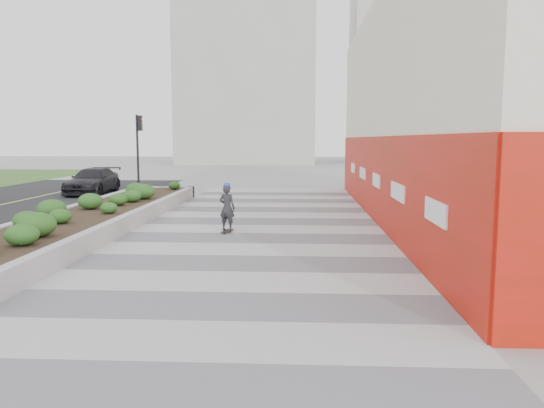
{
  "coord_description": "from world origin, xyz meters",
  "views": [
    {
      "loc": [
        1.3,
        -10.34,
        2.9
      ],
      "look_at": [
        0.53,
        4.38,
        1.1
      ],
      "focal_mm": 35.0,
      "sensor_mm": 36.0,
      "label": 1
    }
  ],
  "objects": [
    {
      "name": "walkway",
      "position": [
        0.0,
        3.0,
        0.01
      ],
      "size": [
        8.0,
        36.0,
        0.01
      ],
      "primitive_type": "cube",
      "color": "#A8A8AD",
      "rests_on": "ground"
    },
    {
      "name": "car_dark",
      "position": [
        -9.81,
        17.52,
        0.68
      ],
      "size": [
        2.01,
        4.74,
        1.36
      ],
      "primitive_type": "imported",
      "rotation": [
        0.0,
        0.0,
        0.02
      ],
      "color": "black",
      "rests_on": "ground"
    },
    {
      "name": "building",
      "position": [
        6.98,
        8.98,
        3.98
      ],
      "size": [
        6.04,
        24.08,
        8.0
      ],
      "color": "silver",
      "rests_on": "ground"
    },
    {
      "name": "ground",
      "position": [
        0.0,
        0.0,
        0.0
      ],
      "size": [
        160.0,
        160.0,
        0.0
      ],
      "primitive_type": "plane",
      "color": "gray",
      "rests_on": "ground"
    },
    {
      "name": "distant_bldg_north_l",
      "position": [
        -5.0,
        55.0,
        10.0
      ],
      "size": [
        16.0,
        12.0,
        20.0
      ],
      "primitive_type": "cube",
      "color": "#ADAAA3",
      "rests_on": "ground"
    },
    {
      "name": "planter",
      "position": [
        -5.5,
        7.0,
        0.42
      ],
      "size": [
        3.0,
        18.0,
        0.9
      ],
      "color": "#9E9EA0",
      "rests_on": "ground"
    },
    {
      "name": "distant_bldg_north_r",
      "position": [
        15.0,
        60.0,
        12.0
      ],
      "size": [
        14.0,
        10.0,
        24.0
      ],
      "primitive_type": "cube",
      "color": "#ADAAA3",
      "rests_on": "ground"
    },
    {
      "name": "traffic_signal_near",
      "position": [
        -7.23,
        17.5,
        2.76
      ],
      "size": [
        0.33,
        0.28,
        4.2
      ],
      "color": "black",
      "rests_on": "ground"
    },
    {
      "name": "manhole_cover",
      "position": [
        0.5,
        3.0,
        0.0
      ],
      "size": [
        0.44,
        0.44,
        0.01
      ],
      "primitive_type": "cylinder",
      "color": "#595654",
      "rests_on": "ground"
    },
    {
      "name": "skateboarder",
      "position": [
        -0.95,
        5.89,
        0.8
      ],
      "size": [
        0.61,
        0.75,
        1.58
      ],
      "rotation": [
        0.0,
        0.0,
        -0.19
      ],
      "color": "beige",
      "rests_on": "ground"
    }
  ]
}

